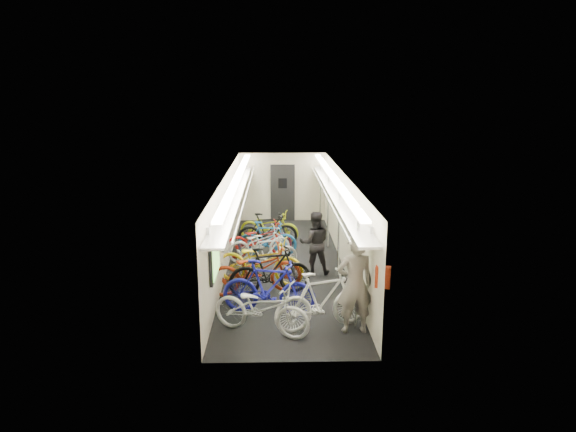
{
  "coord_description": "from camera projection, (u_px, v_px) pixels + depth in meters",
  "views": [
    {
      "loc": [
        -0.26,
        -12.76,
        4.33
      ],
      "look_at": [
        0.08,
        0.76,
        1.15
      ],
      "focal_mm": 32.0,
      "sensor_mm": 36.0,
      "label": 1
    }
  ],
  "objects": [
    {
      "name": "train_car_shell",
      "position": [
        271.0,
        198.0,
        13.73
      ],
      "size": [
        10.0,
        10.0,
        10.0
      ],
      "color": "black",
      "rests_on": "ground"
    },
    {
      "name": "passenger_near",
      "position": [
        355.0,
        284.0,
        9.45
      ],
      "size": [
        0.74,
        0.53,
        1.88
      ],
      "primitive_type": "imported",
      "rotation": [
        0.0,
        0.0,
        3.26
      ],
      "color": "gray",
      "rests_on": "ground"
    },
    {
      "name": "bicycle_4",
      "position": [
        260.0,
        261.0,
        12.03
      ],
      "size": [
        2.22,
        1.25,
        1.1
      ],
      "primitive_type": "imported",
      "rotation": [
        0.0,
        0.0,
        1.31
      ],
      "color": "gold",
      "rests_on": "ground"
    },
    {
      "name": "passenger_mid",
      "position": [
        314.0,
        243.0,
        12.64
      ],
      "size": [
        0.79,
        0.63,
        1.58
      ],
      "primitive_type": "imported",
      "rotation": [
        0.0,
        0.0,
        3.18
      ],
      "color": "black",
      "rests_on": "ground"
    },
    {
      "name": "bicycle_1",
      "position": [
        269.0,
        288.0,
        10.28
      ],
      "size": [
        1.99,
        0.93,
        1.15
      ],
      "primitive_type": "imported",
      "rotation": [
        0.0,
        0.0,
        1.36
      ],
      "color": "#191996",
      "rests_on": "ground"
    },
    {
      "name": "backpack",
      "position": [
        383.0,
        277.0,
        8.85
      ],
      "size": [
        0.29,
        0.21,
        0.38
      ],
      "primitive_type": "cube",
      "rotation": [
        0.0,
        0.0,
        -0.32
      ],
      "color": "#AF2B11",
      "rests_on": "passenger_near"
    },
    {
      "name": "bicycle_3",
      "position": [
        270.0,
        271.0,
        11.31
      ],
      "size": [
        1.93,
        0.93,
        1.12
      ],
      "primitive_type": "imported",
      "rotation": [
        0.0,
        0.0,
        1.8
      ],
      "color": "black",
      "rests_on": "ground"
    },
    {
      "name": "bicycle_2",
      "position": [
        255.0,
        270.0,
        11.4
      ],
      "size": [
        2.22,
        1.19,
        1.11
      ],
      "primitive_type": "imported",
      "rotation": [
        0.0,
        0.0,
        1.8
      ],
      "color": "#9A2B10",
      "rests_on": "ground"
    },
    {
      "name": "bicycle_10",
      "position": [
        269.0,
        226.0,
        15.52
      ],
      "size": [
        1.91,
        1.06,
        0.95
      ],
      "primitive_type": "imported",
      "rotation": [
        0.0,
        0.0,
        1.32
      ],
      "color": "#B6BF12",
      "rests_on": "ground"
    },
    {
      "name": "bicycle_9",
      "position": [
        268.0,
        231.0,
        14.85
      ],
      "size": [
        1.79,
        0.68,
        1.05
      ],
      "primitive_type": "imported",
      "rotation": [
        0.0,
        0.0,
        1.68
      ],
      "color": "black",
      "rests_on": "ground"
    },
    {
      "name": "bicycle_11",
      "position": [
        323.0,
        300.0,
        9.65
      ],
      "size": [
        2.0,
        1.15,
        1.16
      ],
      "primitive_type": "imported",
      "rotation": [
        0.0,
        0.0,
        1.91
      ],
      "color": "white",
      "rests_on": "ground"
    },
    {
      "name": "bicycle_8",
      "position": [
        259.0,
        239.0,
        14.05
      ],
      "size": [
        1.97,
        1.08,
        0.98
      ],
      "primitive_type": "imported",
      "rotation": [
        0.0,
        0.0,
        1.81
      ],
      "color": "maroon",
      "rests_on": "ground"
    },
    {
      "name": "bicycle_6",
      "position": [
        259.0,
        244.0,
        13.77
      ],
      "size": [
        1.84,
        1.17,
        0.91
      ],
      "primitive_type": "imported",
      "rotation": [
        0.0,
        0.0,
        1.93
      ],
      "color": "silver",
      "rests_on": "ground"
    },
    {
      "name": "bicycle_0",
      "position": [
        261.0,
        308.0,
        9.48
      ],
      "size": [
        2.03,
        1.38,
        1.01
      ],
      "primitive_type": "imported",
      "rotation": [
        0.0,
        0.0,
        1.16
      ],
      "color": "#BABBBF",
      "rests_on": "ground"
    },
    {
      "name": "bicycle_5",
      "position": [
        267.0,
        253.0,
        12.92
      ],
      "size": [
        1.65,
        0.87,
        0.95
      ],
      "primitive_type": "imported",
      "rotation": [
        0.0,
        0.0,
        1.85
      ],
      "color": "#BABABC",
      "rests_on": "ground"
    },
    {
      "name": "bicycle_7",
      "position": [
        267.0,
        239.0,
        14.13
      ],
      "size": [
        1.65,
        0.52,
        0.98
      ],
      "primitive_type": "imported",
      "rotation": [
        0.0,
        0.0,
        1.54
      ],
      "color": "#1C63AA",
      "rests_on": "ground"
    }
  ]
}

